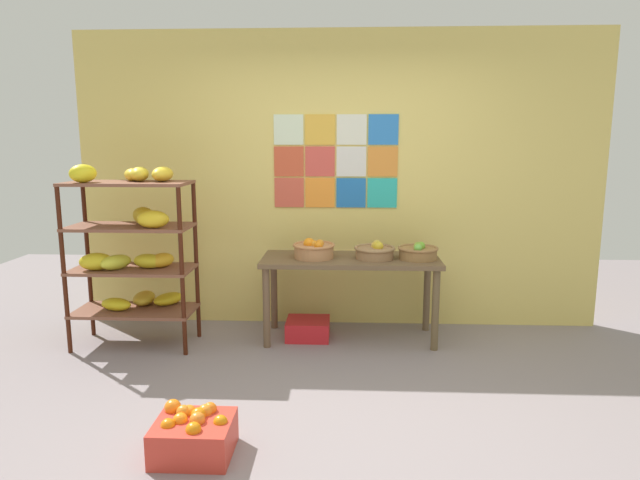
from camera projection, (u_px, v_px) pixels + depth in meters
name	position (u px, v px, depth m)	size (l,w,h in m)	color
ground	(334.00, 413.00, 3.50)	(9.57, 9.57, 0.00)	gray
back_wall_with_art	(339.00, 181.00, 5.05)	(4.77, 0.07, 2.68)	#E4CC68
banana_shelf_unit	(134.00, 243.00, 4.54)	(0.99, 0.56, 1.53)	#40190B
display_table	(350.00, 269.00, 4.73)	(1.51, 0.61, 0.72)	brown
fruit_basket_back_left	(314.00, 249.00, 4.69)	(0.36, 0.36, 0.17)	#B57D50
fruit_basket_back_right	(375.00, 251.00, 4.67)	(0.35, 0.35, 0.15)	#976F49
fruit_basket_centre	(418.00, 252.00, 4.64)	(0.34, 0.34, 0.15)	olive
produce_crate_under_table	(308.00, 329.00, 4.83)	(0.37, 0.33, 0.17)	red
orange_crate_foreground	(194.00, 434.00, 3.02)	(0.42, 0.36, 0.26)	red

